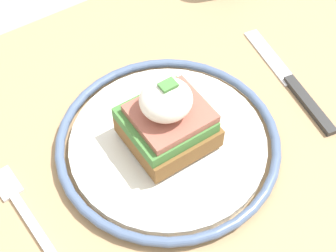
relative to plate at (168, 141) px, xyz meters
name	(u,v)px	position (x,y,z in m)	size (l,w,h in m)	color
dining_table	(171,246)	(-0.03, -0.05, -0.13)	(1.15, 0.64, 0.73)	tan
plate	(168,141)	(0.00, 0.00, 0.00)	(0.24, 0.24, 0.02)	silver
sandwich	(167,119)	(0.00, 0.00, 0.04)	(0.08, 0.08, 0.08)	brown
fork	(26,214)	(-0.16, 0.01, -0.01)	(0.02, 0.14, 0.00)	silver
knife	(294,86)	(0.17, -0.01, -0.01)	(0.05, 0.18, 0.01)	#2D2D2D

